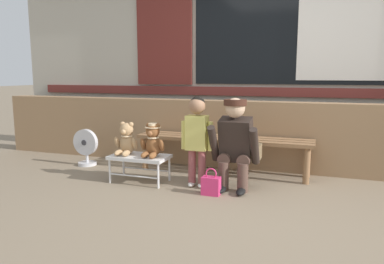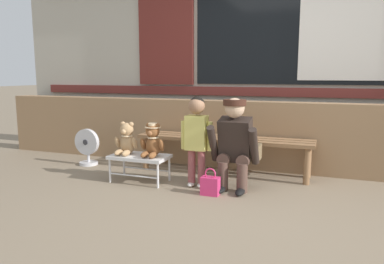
{
  "view_description": "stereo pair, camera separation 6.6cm",
  "coord_description": "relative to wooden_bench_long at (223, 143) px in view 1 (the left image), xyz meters",
  "views": [
    {
      "loc": [
        0.47,
        -3.13,
        1.18
      ],
      "look_at": [
        -0.85,
        0.65,
        0.55
      ],
      "focal_mm": 34.25,
      "sensor_mm": 36.0,
      "label": 1
    },
    {
      "loc": [
        0.54,
        -3.1,
        1.18
      ],
      "look_at": [
        -0.85,
        0.65,
        0.55
      ],
      "focal_mm": 34.25,
      "sensor_mm": 36.0,
      "label": 2
    }
  ],
  "objects": [
    {
      "name": "ground_plane",
      "position": [
        0.6,
        -1.06,
        -0.37
      ],
      "size": [
        60.0,
        60.0,
        0.0
      ],
      "primitive_type": "plane",
      "color": "#84725B"
    },
    {
      "name": "wooden_bench_long",
      "position": [
        0.0,
        0.0,
        0.0
      ],
      "size": [
        2.1,
        0.4,
        0.44
      ],
      "color": "#8E6642",
      "rests_on": "ground"
    },
    {
      "name": "brick_low_wall",
      "position": [
        0.6,
        0.37,
        0.05
      ],
      "size": [
        8.04,
        0.25,
        0.85
      ],
      "primitive_type": "cube",
      "color": "#997551",
      "rests_on": "ground"
    },
    {
      "name": "adult_crouching",
      "position": [
        0.29,
        -0.57,
        0.11
      ],
      "size": [
        0.5,
        0.49,
        0.95
      ],
      "color": "brown",
      "rests_on": "ground"
    },
    {
      "name": "teddy_bear_plain",
      "position": [
        -0.93,
        -0.66,
        0.09
      ],
      "size": [
        0.28,
        0.26,
        0.36
      ],
      "color": "tan",
      "rests_on": "small_display_bench"
    },
    {
      "name": "shop_facade",
      "position": [
        0.6,
        0.88,
        1.49
      ],
      "size": [
        8.2,
        0.26,
        3.72
      ],
      "color": "#B7B2A3",
      "rests_on": "ground"
    },
    {
      "name": "teddy_bear_with_hat",
      "position": [
        -0.61,
        -0.66,
        0.1
      ],
      "size": [
        0.28,
        0.27,
        0.36
      ],
      "color": "brown",
      "rests_on": "small_display_bench"
    },
    {
      "name": "child_standing",
      "position": [
        -0.12,
        -0.62,
        0.22
      ],
      "size": [
        0.35,
        0.18,
        0.96
      ],
      "color": "#994C4C",
      "rests_on": "ground"
    },
    {
      "name": "floor_fan",
      "position": [
        -1.78,
        -0.23,
        -0.13
      ],
      "size": [
        0.34,
        0.24,
        0.48
      ],
      "color": "silver",
      "rests_on": "ground"
    },
    {
      "name": "handbag_on_ground",
      "position": [
        0.1,
        -0.83,
        -0.28
      ],
      "size": [
        0.18,
        0.11,
        0.27
      ],
      "color": "#E53370",
      "rests_on": "ground"
    },
    {
      "name": "small_display_bench",
      "position": [
        -0.77,
        -0.66,
        -0.11
      ],
      "size": [
        0.64,
        0.36,
        0.3
      ],
      "color": "silver",
      "rests_on": "ground"
    }
  ]
}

